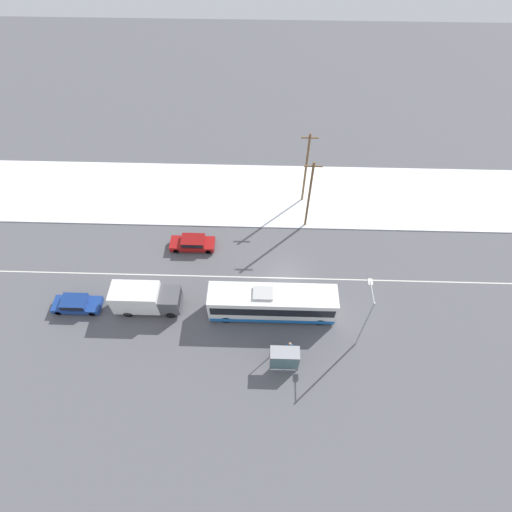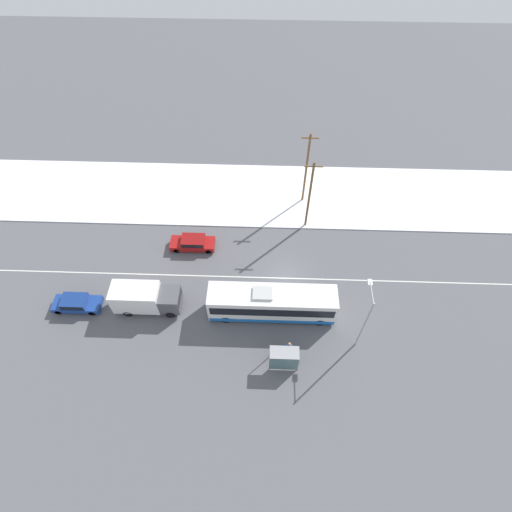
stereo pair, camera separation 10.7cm
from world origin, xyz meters
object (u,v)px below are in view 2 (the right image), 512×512
(streetlamp, at_px, (366,315))
(utility_pole_snowlot, at_px, (306,168))
(sedan_car, at_px, (193,242))
(bus_shelter, at_px, (284,359))
(city_bus, at_px, (272,303))
(parked_car_near_truck, at_px, (76,303))
(box_truck, at_px, (145,298))
(pedestrian_at_stop, at_px, (289,347))
(utility_pole_roadside, at_px, (310,195))

(streetlamp, height_order, utility_pole_snowlot, utility_pole_snowlot)
(sedan_car, relative_size, bus_shelter, 1.89)
(city_bus, bearing_deg, parked_car_near_truck, -179.88)
(utility_pole_snowlot, bearing_deg, streetlamp, -76.90)
(bus_shelter, bearing_deg, city_bus, 101.46)
(parked_car_near_truck, bearing_deg, box_truck, 2.20)
(box_truck, bearing_deg, pedestrian_at_stop, -17.33)
(pedestrian_at_stop, bearing_deg, bus_shelter, -109.13)
(box_truck, height_order, parked_car_near_truck, box_truck)
(box_truck, distance_m, utility_pole_snowlot, 21.90)
(bus_shelter, xyz_separation_m, utility_pole_snowlot, (2.44, 20.70, 3.22))
(pedestrian_at_stop, distance_m, utility_pole_snowlot, 19.80)
(box_truck, bearing_deg, city_bus, -1.06)
(box_truck, xyz_separation_m, sedan_car, (3.46, 7.53, -0.88))
(utility_pole_roadside, distance_m, utility_pole_snowlot, 4.00)
(box_truck, distance_m, pedestrian_at_stop, 14.22)
(bus_shelter, bearing_deg, box_truck, 156.86)
(parked_car_near_truck, distance_m, pedestrian_at_stop, 20.74)
(pedestrian_at_stop, height_order, utility_pole_roadside, utility_pole_roadside)
(sedan_car, distance_m, utility_pole_roadside, 13.34)
(city_bus, xyz_separation_m, bus_shelter, (1.09, -5.37, -0.07))
(utility_pole_roadside, bearing_deg, pedestrian_at_stop, -97.97)
(parked_car_near_truck, bearing_deg, utility_pole_roadside, 26.80)
(city_bus, bearing_deg, sedan_car, 137.74)
(pedestrian_at_stop, xyz_separation_m, streetlamp, (6.14, 1.39, 3.57))
(box_truck, height_order, sedan_car, box_truck)
(parked_car_near_truck, bearing_deg, streetlamp, -5.56)
(city_bus, relative_size, bus_shelter, 4.71)
(parked_car_near_truck, xyz_separation_m, utility_pole_roadside, (22.50, 11.37, 3.94))
(city_bus, height_order, utility_pole_roadside, utility_pole_roadside)
(box_truck, distance_m, utility_pole_roadside, 19.48)
(pedestrian_at_stop, relative_size, streetlamp, 0.24)
(box_truck, bearing_deg, streetlamp, -8.20)
(sedan_car, xyz_separation_m, bus_shelter, (9.62, -13.13, 0.87))
(utility_pole_snowlot, bearing_deg, sedan_car, -147.89)
(utility_pole_roadside, bearing_deg, sedan_car, -163.73)
(box_truck, xyz_separation_m, utility_pole_roadside, (15.71, 11.11, 3.05))
(bus_shelter, bearing_deg, parked_car_near_truck, 164.99)
(sedan_car, distance_m, streetlamp, 19.66)
(city_bus, distance_m, utility_pole_snowlot, 16.04)
(bus_shelter, bearing_deg, streetlamp, 22.61)
(utility_pole_snowlot, bearing_deg, parked_car_near_truck, -145.46)
(box_truck, bearing_deg, parked_car_near_truck, -177.80)
(sedan_car, distance_m, pedestrian_at_stop, 15.50)
(sedan_car, xyz_separation_m, pedestrian_at_stop, (10.10, -11.76, 0.31))
(streetlamp, bearing_deg, utility_pole_roadside, 105.99)
(parked_car_near_truck, relative_size, pedestrian_at_stop, 2.53)
(parked_car_near_truck, bearing_deg, sedan_car, 37.22)
(sedan_car, height_order, bus_shelter, bus_shelter)
(pedestrian_at_stop, bearing_deg, utility_pole_snowlot, 84.19)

